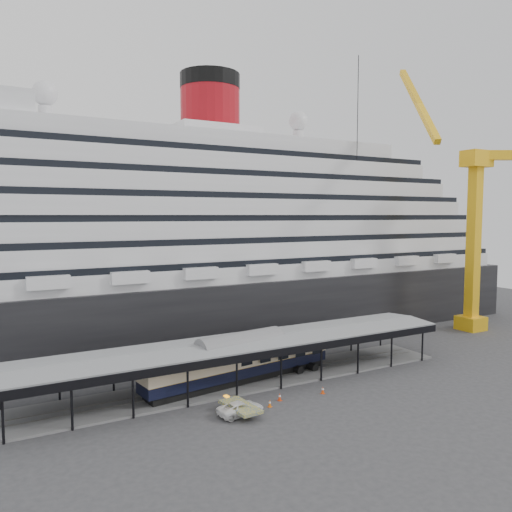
% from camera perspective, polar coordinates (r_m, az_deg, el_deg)
% --- Properties ---
extents(ground, '(200.00, 200.00, 0.00)m').
position_cam_1_polar(ground, '(58.02, 0.86, -15.65)').
color(ground, '#333336').
rests_on(ground, ground).
extents(cruise_ship, '(130.00, 30.00, 43.90)m').
position_cam_1_polar(cruise_ship, '(83.68, -10.15, 3.37)').
color(cruise_ship, black).
rests_on(cruise_ship, ground).
extents(platform_canopy, '(56.00, 9.18, 5.30)m').
position_cam_1_polar(platform_canopy, '(61.42, -1.53, -12.17)').
color(platform_canopy, slate).
rests_on(platform_canopy, ground).
extents(crane_yellow, '(23.83, 18.78, 47.60)m').
position_cam_1_polar(crane_yellow, '(94.04, 23.09, 4.19)').
color(crane_yellow, yellow).
rests_on(crane_yellow, ground).
extents(port_truck, '(5.04, 2.66, 1.35)m').
position_cam_1_polar(port_truck, '(52.77, -1.77, -16.99)').
color(port_truck, white).
rests_on(port_truck, ground).
extents(pullman_carriage, '(25.48, 6.53, 24.81)m').
position_cam_1_polar(pullman_carriage, '(61.11, -1.78, -11.65)').
color(pullman_carriage, black).
rests_on(pullman_carriage, ground).
extents(traffic_cone_left, '(0.52, 0.52, 0.79)m').
position_cam_1_polar(traffic_cone_left, '(54.77, 1.59, -16.48)').
color(traffic_cone_left, orange).
rests_on(traffic_cone_left, ground).
extents(traffic_cone_mid, '(0.45, 0.45, 0.83)m').
position_cam_1_polar(traffic_cone_mid, '(56.52, 2.72, -15.78)').
color(traffic_cone_mid, red).
rests_on(traffic_cone_mid, ground).
extents(traffic_cone_right, '(0.52, 0.52, 0.83)m').
position_cam_1_polar(traffic_cone_right, '(58.94, 7.65, -14.94)').
color(traffic_cone_right, '#DB420C').
rests_on(traffic_cone_right, ground).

